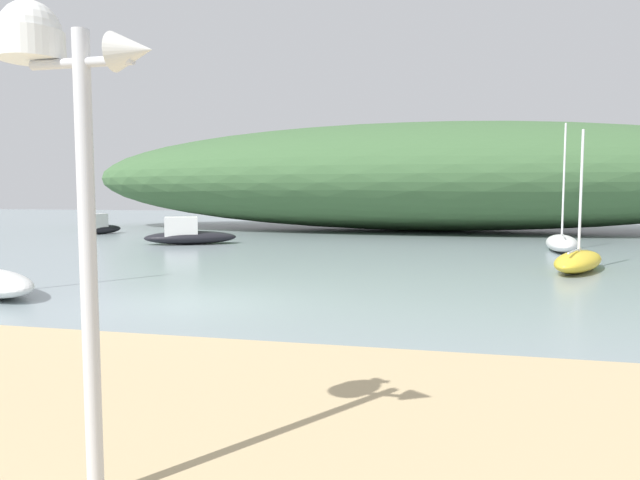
% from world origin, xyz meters
% --- Properties ---
extents(ground_plane, '(120.00, 120.00, 0.00)m').
position_xyz_m(ground_plane, '(0.00, 0.00, 0.00)').
color(ground_plane, gray).
extents(distant_hill, '(46.23, 15.54, 6.90)m').
position_xyz_m(distant_hill, '(4.08, 26.23, 3.45)').
color(distant_hill, '#3D6038').
rests_on(distant_hill, ground).
extents(mast_structure, '(1.16, 0.45, 3.59)m').
position_xyz_m(mast_structure, '(2.87, -8.04, 3.10)').
color(mast_structure, silver).
rests_on(mast_structure, beach_sand).
extents(sailboat_by_sandbar, '(1.69, 4.24, 5.30)m').
position_xyz_m(sailboat_by_sandbar, '(10.24, 13.77, 0.36)').
color(sailboat_by_sandbar, white).
rests_on(sailboat_by_sandbar, ground).
extents(motorboat_centre_water, '(1.47, 2.69, 1.21)m').
position_xyz_m(motorboat_centre_water, '(-14.42, 18.30, 0.42)').
color(motorboat_centre_water, black).
rests_on(motorboat_centre_water, ground).
extents(motorboat_inner_mooring, '(4.56, 3.31, 1.29)m').
position_xyz_m(motorboat_inner_mooring, '(-6.47, 13.30, 0.47)').
color(motorboat_inner_mooring, black).
rests_on(motorboat_inner_mooring, ground).
extents(sailboat_outer_mooring, '(2.57, 4.03, 4.38)m').
position_xyz_m(sailboat_outer_mooring, '(9.56, 7.36, 0.33)').
color(sailboat_outer_mooring, gold).
rests_on(sailboat_outer_mooring, ground).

